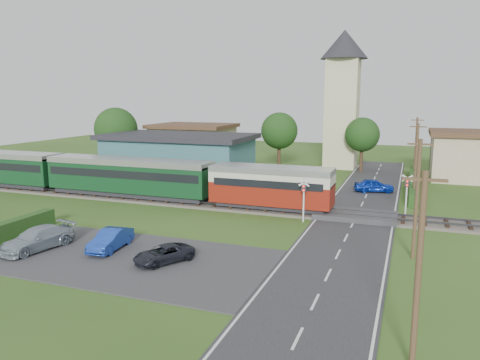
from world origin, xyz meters
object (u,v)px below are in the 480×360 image
(car_park_dark, at_px, (164,254))
(crossing_signal_near, at_px, (304,194))
(pedestrian_near, at_px, (229,185))
(car_park_blue, at_px, (111,239))
(house_west, at_px, (193,143))
(station_building, at_px, (179,158))
(house_east, at_px, (470,155))
(train, at_px, (100,174))
(crossing_signal_far, at_px, (407,189))
(car_on_road, at_px, (374,185))
(car_park_silver, at_px, (37,239))
(pedestrian_far, at_px, (92,176))
(church_tower, at_px, (343,89))
(equipment_hut, at_px, (84,170))

(car_park_dark, bearing_deg, crossing_signal_near, 95.69)
(pedestrian_near, bearing_deg, car_park_blue, 97.34)
(car_park_dark, bearing_deg, house_west, 144.53)
(station_building, bearing_deg, house_east, 23.44)
(train, xyz_separation_m, car_park_dark, (14.54, -13.88, -1.61))
(house_east, height_order, crossing_signal_far, house_east)
(house_west, distance_m, pedestrian_near, 23.83)
(house_west, distance_m, car_on_road, 28.38)
(train, relative_size, house_east, 4.91)
(station_building, height_order, car_park_silver, station_building)
(pedestrian_far, bearing_deg, house_east, -57.53)
(car_park_silver, xyz_separation_m, pedestrian_near, (5.61, 17.73, 0.52))
(pedestrian_near, bearing_deg, crossing_signal_near, 158.22)
(station_building, height_order, crossing_signal_far, station_building)
(church_tower, bearing_deg, train, -125.59)
(crossing_signal_far, xyz_separation_m, pedestrian_far, (-30.46, 0.57, -0.84))
(train, distance_m, pedestrian_near, 12.20)
(crossing_signal_far, xyz_separation_m, car_park_dark, (-12.67, -16.27, -1.57))
(car_park_silver, height_order, pedestrian_far, pedestrian_far)
(house_west, xyz_separation_m, pedestrian_far, (-1.86, -20.04, -1.49))
(church_tower, relative_size, car_park_silver, 3.77)
(car_on_road, xyz_separation_m, car_park_dark, (-9.59, -24.64, -0.13))
(crossing_signal_near, distance_m, car_park_dark, 12.80)
(car_on_road, distance_m, car_park_dark, 26.44)
(house_west, height_order, car_on_road, house_west)
(train, xyz_separation_m, car_park_silver, (6.13, -14.54, -1.42))
(car_park_dark, xyz_separation_m, pedestrian_near, (-2.80, 17.06, 0.71))
(station_building, distance_m, house_east, 32.70)
(car_on_road, relative_size, pedestrian_far, 2.23)
(station_building, relative_size, car_park_blue, 4.28)
(pedestrian_near, bearing_deg, car_on_road, -136.22)
(house_east, height_order, car_park_dark, house_east)
(car_park_blue, distance_m, pedestrian_far, 20.95)
(station_building, height_order, car_on_road, station_building)
(car_park_blue, bearing_deg, pedestrian_far, 125.14)
(car_park_silver, relative_size, pedestrian_near, 2.84)
(pedestrian_near, bearing_deg, house_west, -44.15)
(car_on_road, relative_size, car_park_silver, 0.81)
(equipment_hut, height_order, pedestrian_near, equipment_hut)
(pedestrian_near, bearing_deg, car_park_dark, 111.61)
(equipment_hut, relative_size, station_building, 0.16)
(car_on_road, xyz_separation_m, car_park_blue, (-13.79, -23.74, -0.00))
(church_tower, relative_size, crossing_signal_near, 5.37)
(house_east, relative_size, crossing_signal_far, 2.69)
(house_east, height_order, pedestrian_near, house_east)
(car_park_silver, relative_size, pedestrian_far, 2.75)
(car_on_road, bearing_deg, house_east, -54.79)
(pedestrian_near, height_order, pedestrian_far, pedestrian_far)
(car_park_silver, bearing_deg, train, 124.95)
(train, distance_m, crossing_signal_far, 27.31)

